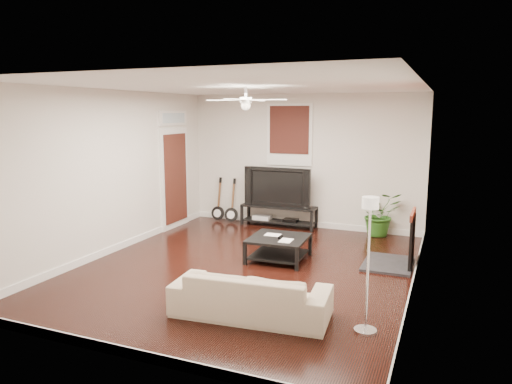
# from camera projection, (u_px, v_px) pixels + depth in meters

# --- Properties ---
(room) EXTENTS (5.01, 6.01, 2.81)m
(room) POSITION_uv_depth(u_px,v_px,m) (246.00, 180.00, 7.21)
(room) COLOR black
(room) RESTS_ON ground
(brick_accent) EXTENTS (0.02, 2.20, 2.80)m
(brick_accent) POSITION_uv_depth(u_px,v_px,m) (422.00, 180.00, 7.19)
(brick_accent) COLOR #AF4E38
(brick_accent) RESTS_ON floor
(fireplace) EXTENTS (0.80, 1.10, 0.92)m
(fireplace) POSITION_uv_depth(u_px,v_px,m) (399.00, 238.00, 7.46)
(fireplace) COLOR black
(fireplace) RESTS_ON floor
(window_back) EXTENTS (1.00, 0.06, 1.30)m
(window_back) POSITION_uv_depth(u_px,v_px,m) (289.00, 135.00, 9.94)
(window_back) COLOR black
(window_back) RESTS_ON wall_back
(door_left) EXTENTS (0.08, 1.00, 2.50)m
(door_left) POSITION_uv_depth(u_px,v_px,m) (175.00, 169.00, 9.90)
(door_left) COLOR white
(door_left) RESTS_ON wall_left
(tv_stand) EXTENTS (1.62, 0.43, 0.45)m
(tv_stand) POSITION_uv_depth(u_px,v_px,m) (279.00, 216.00, 10.12)
(tv_stand) COLOR black
(tv_stand) RESTS_ON floor
(tv) EXTENTS (1.45, 0.19, 0.83)m
(tv) POSITION_uv_depth(u_px,v_px,m) (279.00, 186.00, 10.03)
(tv) COLOR black
(tv) RESTS_ON tv_stand
(coffee_table) EXTENTS (0.95, 0.95, 0.39)m
(coffee_table) POSITION_uv_depth(u_px,v_px,m) (279.00, 248.00, 7.82)
(coffee_table) COLOR black
(coffee_table) RESTS_ON floor
(sofa) EXTENTS (1.94, 0.90, 0.55)m
(sofa) POSITION_uv_depth(u_px,v_px,m) (251.00, 294.00, 5.66)
(sofa) COLOR tan
(sofa) RESTS_ON floor
(floor_lamp) EXTENTS (0.28, 0.28, 1.54)m
(floor_lamp) POSITION_uv_depth(u_px,v_px,m) (368.00, 265.00, 5.16)
(floor_lamp) COLOR silver
(floor_lamp) RESTS_ON floor
(potted_plant) EXTENTS (1.03, 0.99, 0.89)m
(potted_plant) POSITION_uv_depth(u_px,v_px,m) (379.00, 214.00, 9.33)
(potted_plant) COLOR #265D1A
(potted_plant) RESTS_ON floor
(guitar_left) EXTENTS (0.30, 0.22, 0.98)m
(guitar_left) POSITION_uv_depth(u_px,v_px,m) (218.00, 199.00, 10.59)
(guitar_left) COLOR black
(guitar_left) RESTS_ON floor
(guitar_right) EXTENTS (0.32, 0.25, 0.98)m
(guitar_right) POSITION_uv_depth(u_px,v_px,m) (231.00, 201.00, 10.43)
(guitar_right) COLOR black
(guitar_right) RESTS_ON floor
(ceiling_fan) EXTENTS (1.24, 1.24, 0.32)m
(ceiling_fan) POSITION_uv_depth(u_px,v_px,m) (246.00, 100.00, 7.01)
(ceiling_fan) COLOR white
(ceiling_fan) RESTS_ON ceiling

